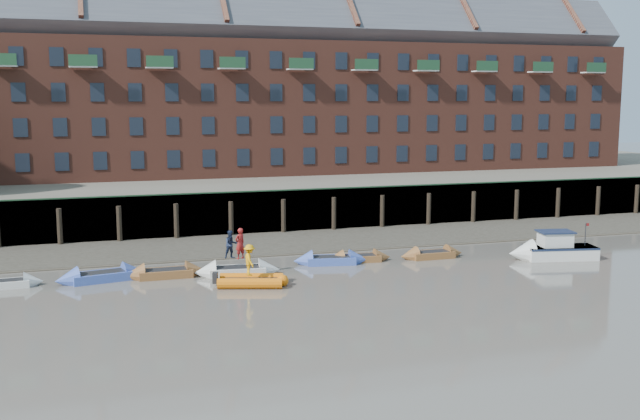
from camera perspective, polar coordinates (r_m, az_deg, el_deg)
name	(u,v)px	position (r m, az deg, el deg)	size (l,w,h in m)	color
ground	(356,314)	(35.85, 2.73, -7.96)	(220.00, 220.00, 0.00)	#635D56
foreshore	(269,244)	(52.66, -3.89, -2.60)	(110.00, 8.00, 0.50)	#3D382F
mud_band	(281,254)	(49.42, -3.00, -3.34)	(110.00, 1.60, 0.10)	#4C4336
river_wall	(256,212)	(56.60, -4.92, -0.19)	(110.00, 1.23, 3.30)	#2D2A26
bank_terrace	(225,191)	(69.85, -7.27, 1.45)	(110.00, 28.00, 3.20)	#5E594D
apartment_terrace	(221,68)	(70.35, -7.59, 10.66)	(80.60, 15.56, 20.98)	brown
rowboat_0	(4,284)	(44.08, -22.94, -5.21)	(4.08, 1.38, 1.17)	silver
rowboat_1	(101,276)	(43.85, -16.33, -4.87)	(5.21, 2.45, 1.46)	#405BB8
rowboat_2	(166,273)	(43.81, -11.69, -4.74)	(4.69, 1.39, 1.36)	brown
rowboat_3	(237,271)	(43.63, -6.31, -4.65)	(5.09, 1.97, 1.44)	silver
rowboat_4	(331,260)	(46.31, 0.83, -3.84)	(4.80, 2.14, 1.35)	#405BB8
rowboat_5	(359,258)	(47.05, 2.98, -3.68)	(4.17, 1.56, 1.18)	brown
rowboat_6	(432,255)	(48.51, 8.51, -3.38)	(4.34, 1.32, 1.25)	brown
rib_tender	(254,281)	(41.16, -5.08, -5.39)	(3.92, 2.71, 0.66)	orange
motor_launch	(546,250)	(49.72, 16.86, -2.93)	(5.84, 2.83, 2.31)	silver
person_rower_a	(240,243)	(43.31, -6.12, -2.55)	(0.66, 0.43, 1.80)	maroon
person_rower_b	(231,244)	(43.52, -6.80, -2.62)	(0.80, 0.62, 1.64)	#19233F
person_rib_crew	(250,260)	(40.80, -5.39, -3.81)	(1.10, 0.63, 1.70)	orange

